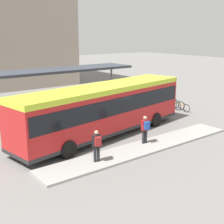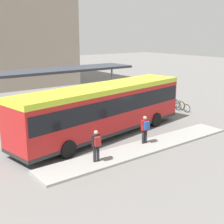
% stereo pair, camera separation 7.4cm
% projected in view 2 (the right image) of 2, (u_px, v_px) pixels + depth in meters
% --- Properties ---
extents(ground_plane, '(120.00, 120.00, 0.00)m').
position_uv_depth(ground_plane, '(104.00, 135.00, 19.23)').
color(ground_plane, slate).
extents(curb_island, '(12.37, 1.80, 0.12)m').
position_uv_depth(curb_island, '(143.00, 148.00, 17.00)').
color(curb_island, '#9E9E99').
rests_on(curb_island, ground_plane).
extents(city_bus, '(12.42, 4.39, 3.11)m').
position_uv_depth(city_bus, '(104.00, 107.00, 18.78)').
color(city_bus, red).
rests_on(city_bus, ground_plane).
extents(pedestrian_waiting, '(0.42, 0.46, 1.57)m').
position_uv_depth(pedestrian_waiting, '(96.00, 144.00, 14.80)').
color(pedestrian_waiting, '#232328').
rests_on(pedestrian_waiting, curb_island).
extents(pedestrian_companion, '(0.42, 0.45, 1.58)m').
position_uv_depth(pedestrian_companion, '(145.00, 128.00, 17.29)').
color(pedestrian_companion, '#232328').
rests_on(pedestrian_companion, curb_island).
extents(bicycle_orange, '(0.48, 1.55, 0.67)m').
position_uv_depth(bicycle_orange, '(182.00, 107.00, 25.03)').
color(bicycle_orange, black).
rests_on(bicycle_orange, ground_plane).
extents(bicycle_green, '(0.48, 1.65, 0.72)m').
position_uv_depth(bicycle_green, '(178.00, 104.00, 25.87)').
color(bicycle_green, black).
rests_on(bicycle_green, ground_plane).
extents(bicycle_blue, '(0.48, 1.75, 0.75)m').
position_uv_depth(bicycle_blue, '(171.00, 103.00, 26.46)').
color(bicycle_blue, black).
rests_on(bicycle_blue, ground_plane).
extents(station_shelter, '(13.82, 2.80, 3.54)m').
position_uv_depth(station_shelter, '(48.00, 72.00, 22.67)').
color(station_shelter, '#383D47').
rests_on(station_shelter, ground_plane).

